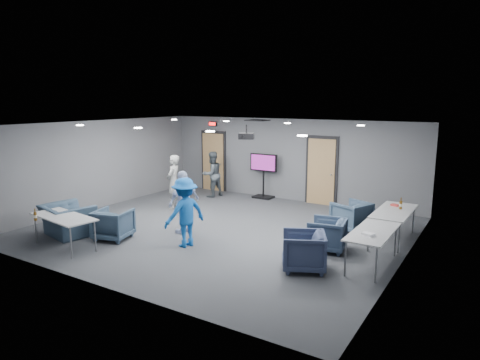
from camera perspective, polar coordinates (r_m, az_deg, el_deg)
The scene contains 29 objects.
floor at distance 11.20m, azimuth -2.59°, elevation -6.55°, with size 9.00×9.00×0.00m, color #34363B.
ceiling at distance 10.72m, azimuth -2.71°, elevation 7.37°, with size 9.00×9.00×0.00m, color silver.
wall_back at distance 14.32m, azimuth 6.42°, elevation 2.71°, with size 9.00×0.02×2.70m, color slate.
wall_front at distance 7.98m, azimuth -19.10°, elevation -4.18°, with size 9.00×0.02×2.70m, color slate.
wall_left at distance 13.89m, azimuth -18.18°, elevation 2.00°, with size 0.02×8.00×2.70m, color slate.
wall_right at distance 9.18m, azimuth 21.27°, elevation -2.43°, with size 0.02×8.00×2.70m, color slate.
door_left at distance 15.82m, azimuth -3.55°, elevation 2.48°, with size 1.06×0.17×2.24m.
door_right at distance 13.85m, azimuth 10.80°, elevation 1.14°, with size 1.06×0.17×2.24m.
exit_sign at distance 15.67m, azimuth -3.65°, elevation 7.48°, with size 0.32×0.08×0.16m.
hvac_diffuser at distance 13.36m, azimuth 2.35°, elevation 7.96°, with size 0.60×0.60×0.03m, color black.
downlights at distance 10.72m, azimuth -2.71°, elevation 7.29°, with size 6.18×3.78×0.02m.
person_a at distance 13.29m, azimuth -8.86°, elevation -0.24°, with size 0.60×0.40×1.66m, color gray.
person_b at distance 14.75m, azimuth -3.74°, elevation 0.77°, with size 0.76×0.60×1.57m, color #4D575C.
person_c at distance 10.78m, azimuth -7.46°, elevation -2.94°, with size 0.93×0.39×1.59m, color silver.
person_d at distance 9.81m, azimuth -7.36°, elevation -4.29°, with size 1.03×0.59×1.60m, color #1A59AC.
chair_right_a at distance 11.38m, azimuth 14.61°, elevation -4.64°, with size 0.81×0.83×0.75m, color #374B60.
chair_right_b at distance 9.78m, azimuth 11.52°, elevation -7.13°, with size 0.77×0.79×0.72m, color #36465D.
chair_right_c at distance 8.62m, azimuth 8.46°, elevation -9.34°, with size 0.81×0.84×0.76m, color #353E5B.
chair_front_a at distance 10.77m, azimuth -16.54°, elevation -5.66°, with size 0.78×0.81×0.73m, color #384C61.
chair_front_b at distance 11.43m, azimuth -22.01°, elevation -4.98°, with size 1.18×1.03×0.77m, color #374B60.
table_right_a at distance 10.80m, azimuth 19.86°, elevation -4.06°, with size 0.77×1.85×0.73m.
table_right_b at distance 9.01m, azimuth 17.30°, elevation -6.80°, with size 0.73×1.76×0.73m.
table_front_left at distance 10.47m, azimuth -22.48°, elevation -4.72°, with size 1.83×0.96×0.73m.
bottle_front at distance 10.30m, azimuth -25.63°, elevation -4.37°, with size 0.07×0.07×0.27m.
bottle_right at distance 10.95m, azimuth 20.64°, elevation -3.12°, with size 0.07×0.07×0.28m.
snack_box at distance 11.24m, azimuth 19.98°, elevation -3.16°, with size 0.19×0.13×0.04m, color #BE342F.
wrapper at distance 8.69m, azimuth 16.72°, elevation -6.93°, with size 0.22×0.15×0.05m, color white.
tv_stand at distance 14.52m, azimuth 3.15°, elevation 0.92°, with size 0.99×0.47×1.52m.
projector at distance 10.94m, azimuth 0.86°, elevation 5.89°, with size 0.48×0.46×0.37m.
Camera 1 is at (6.04, -8.83, 3.31)m, focal length 32.00 mm.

